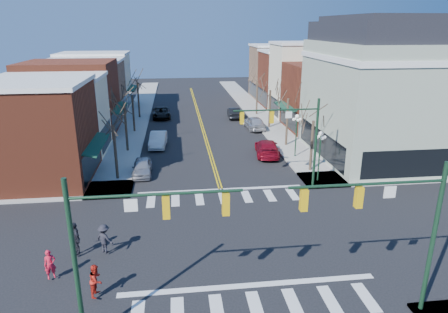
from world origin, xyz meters
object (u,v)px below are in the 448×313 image
object	(u,v)px
pedestrian_red_a	(50,264)
pedestrian_dark_a	(75,238)
car_right_far	(234,113)
car_right_near	(267,148)
car_right_mid	(254,123)
car_left_far	(161,113)
car_left_mid	(158,140)
pedestrian_dark_b	(104,239)
victorian_corner	(385,89)
lamppost_midblock	(296,128)
lamppost_corner	(320,148)
pedestrian_red_b	(96,280)
car_left_near	(142,167)

from	to	relation	value
pedestrian_red_a	pedestrian_dark_a	xyz separation A→B (m)	(0.76, 2.22, 0.18)
pedestrian_red_a	car_right_far	bearing A→B (deg)	43.48
car_right_near	car_right_mid	size ratio (longest dim) A/B	1.11
car_left_far	pedestrian_red_a	xyz separation A→B (m)	(-4.57, -37.60, 0.20)
car_left_mid	pedestrian_dark_b	size ratio (longest dim) A/B	2.75
car_right_near	pedestrian_dark_a	size ratio (longest dim) A/B	2.82
car_right_near	pedestrian_red_a	bearing A→B (deg)	58.16
car_right_near	victorian_corner	bearing A→B (deg)	179.52
victorian_corner	car_left_mid	world-z (taller)	victorian_corner
car_left_far	pedestrian_dark_b	distance (m)	35.51
lamppost_midblock	car_left_mid	bearing A→B (deg)	158.13
lamppost_midblock	car_right_mid	distance (m)	11.99
lamppost_corner	car_right_near	bearing A→B (deg)	109.01
victorian_corner	pedestrian_red_a	bearing A→B (deg)	-146.57
car_left_far	pedestrian_red_a	distance (m)	37.88
car_left_far	pedestrian_dark_b	bearing A→B (deg)	-96.66
pedestrian_red_b	car_right_mid	bearing A→B (deg)	-13.01
car_left_near	pedestrian_dark_b	world-z (taller)	pedestrian_dark_b
car_right_far	lamppost_corner	bearing A→B (deg)	99.92
lamppost_midblock	car_right_near	world-z (taller)	lamppost_midblock
lamppost_corner	car_left_near	distance (m)	15.18
car_left_near	pedestrian_dark_a	world-z (taller)	pedestrian_dark_a
victorian_corner	car_left_near	size ratio (longest dim) A/B	3.52
pedestrian_red_a	pedestrian_dark_a	distance (m)	2.35
lamppost_midblock	car_right_far	xyz separation A→B (m)	(-3.40, 18.34, -2.22)
car_left_near	car_right_near	xyz separation A→B (m)	(12.01, 4.04, 0.10)
lamppost_corner	car_left_mid	xyz separation A→B (m)	(-13.51, 11.92, -2.19)
pedestrian_dark_a	car_left_far	bearing A→B (deg)	142.37
pedestrian_red_a	pedestrian_red_b	world-z (taller)	pedestrian_red_b
car_left_near	car_right_mid	world-z (taller)	car_right_mid
car_right_mid	pedestrian_dark_b	distance (m)	30.79
pedestrian_dark_a	car_right_far	bearing A→B (deg)	126.24
car_right_far	pedestrian_red_b	distance (m)	39.85
car_right_far	lamppost_midblock	bearing A→B (deg)	102.63
pedestrian_red_b	pedestrian_dark_a	bearing A→B (deg)	35.59
car_right_near	pedestrian_red_b	distance (m)	24.37
victorian_corner	car_left_near	xyz separation A→B (m)	(-22.90, -2.52, -5.97)
lamppost_corner	car_right_far	distance (m)	25.17
lamppost_corner	car_left_mid	world-z (taller)	lamppost_corner
victorian_corner	pedestrian_dark_b	bearing A→B (deg)	-147.61
lamppost_midblock	car_right_far	distance (m)	18.78
car_left_mid	pedestrian_red_a	xyz separation A→B (m)	(-4.60, -23.36, 0.16)
lamppost_corner	car_left_near	xyz separation A→B (m)	(-14.60, 3.48, -2.27)
lamppost_midblock	pedestrian_red_a	distance (m)	25.58
lamppost_midblock	pedestrian_red_b	distance (m)	25.11
car_right_mid	car_right_far	bearing A→B (deg)	-81.83
victorian_corner	car_right_far	distance (m)	22.95
car_right_far	pedestrian_red_a	world-z (taller)	pedestrian_red_a
lamppost_midblock	car_right_far	world-z (taller)	lamppost_midblock
car_left_far	pedestrian_red_b	bearing A→B (deg)	-96.00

